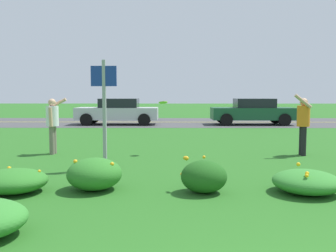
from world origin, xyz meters
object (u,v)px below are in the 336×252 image
at_px(car_silver_center_right, 118,111).
at_px(person_catcher_orange_shirt, 303,121).
at_px(frisbee_lime, 163,102).
at_px(person_thrower_white_shirt, 53,121).
at_px(car_dark_green_center_left, 253,111).
at_px(sign_post_near_path, 104,103).

bearing_deg(car_silver_center_right, person_catcher_orange_shirt, -58.24).
relative_size(person_catcher_orange_shirt, car_silver_center_right, 0.37).
height_order(frisbee_lime, car_silver_center_right, frisbee_lime).
relative_size(person_thrower_white_shirt, car_silver_center_right, 0.35).
distance_m(frisbee_lime, car_silver_center_right, 10.84).
bearing_deg(car_dark_green_center_left, frisbee_lime, -114.37).
bearing_deg(person_catcher_orange_shirt, sign_post_near_path, -158.44).
bearing_deg(person_thrower_white_shirt, car_silver_center_right, 88.33).
relative_size(person_catcher_orange_shirt, frisbee_lime, 6.76).
xyz_separation_m(frisbee_lime, car_dark_green_center_left, (4.73, 10.45, -0.70)).
height_order(person_catcher_orange_shirt, car_silver_center_right, person_catcher_orange_shirt).
distance_m(person_thrower_white_shirt, car_dark_green_center_left, 13.08).
distance_m(car_dark_green_center_left, car_silver_center_right, 7.51).
bearing_deg(car_dark_green_center_left, sign_post_near_path, -115.29).
bearing_deg(frisbee_lime, person_catcher_orange_shirt, -2.91).
distance_m(sign_post_near_path, car_silver_center_right, 12.76).
distance_m(person_catcher_orange_shirt, frisbee_lime, 3.85).
height_order(person_catcher_orange_shirt, car_dark_green_center_left, person_catcher_orange_shirt).
height_order(person_thrower_white_shirt, car_silver_center_right, person_thrower_white_shirt).
distance_m(frisbee_lime, car_dark_green_center_left, 11.50).
distance_m(sign_post_near_path, car_dark_green_center_left, 14.00).
relative_size(sign_post_near_path, car_silver_center_right, 0.54).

